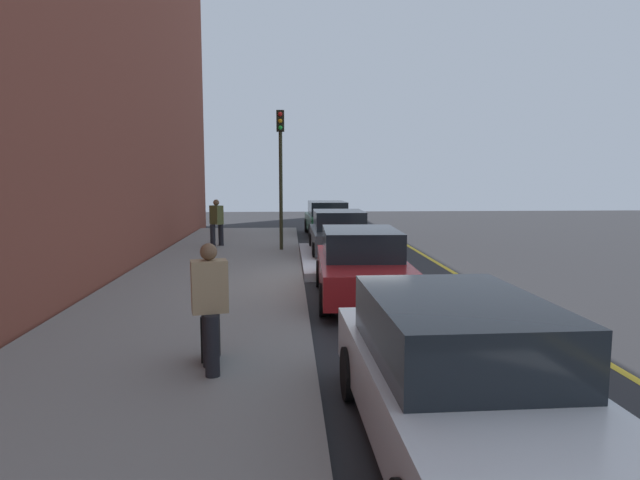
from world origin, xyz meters
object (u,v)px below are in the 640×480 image
traffic_light_pole (281,157)px  parked_car_white (460,379)px  parked_car_charcoal (339,234)px  parked_car_green (328,218)px  pedestrian_olive_coat (217,221)px  parked_car_red (361,265)px  rolling_suitcase (211,337)px  pedestrian_tan_coat (210,304)px

traffic_light_pole → parked_car_white: bearing=7.8°
parked_car_charcoal → parked_car_green: bearing=179.3°
pedestrian_olive_coat → parked_car_red: bearing=27.3°
parked_car_green → pedestrian_olive_coat: (4.69, -4.33, 0.29)m
parked_car_green → traffic_light_pole: (5.77, -2.01, 2.54)m
pedestrian_olive_coat → rolling_suitcase: (12.25, 1.50, -0.57)m
pedestrian_tan_coat → parked_car_red: bearing=151.1°
parked_car_white → pedestrian_tan_coat: pedestrian_tan_coat is taller
parked_car_green → parked_car_white: size_ratio=0.94×
pedestrian_tan_coat → rolling_suitcase: 0.74m
parked_car_white → pedestrian_olive_coat: 15.30m
parked_car_red → pedestrian_olive_coat: bearing=-152.7°
pedestrian_tan_coat → parked_car_green: bearing=171.0°
parked_car_red → parked_car_charcoal: bearing=179.1°
parked_car_charcoal → pedestrian_tan_coat: bearing=-13.8°
pedestrian_olive_coat → traffic_light_pole: size_ratio=0.36×
parked_car_red → parked_car_green: bearing=179.2°
parked_car_charcoal → parked_car_white: bearing=-0.2°
parked_car_charcoal → parked_car_red: size_ratio=0.93×
parked_car_red → rolling_suitcase: bearing=-32.2°
pedestrian_tan_coat → traffic_light_pole: (-11.63, 0.76, 2.25)m
parked_car_green → parked_car_white: same height
parked_car_red → pedestrian_olive_coat: (-8.04, -4.15, 0.29)m
pedestrian_olive_coat → pedestrian_tan_coat: size_ratio=1.00×
pedestrian_olive_coat → pedestrian_tan_coat: (12.72, 1.57, -0.00)m
parked_car_charcoal → rolling_suitcase: bearing=-14.7°
traffic_light_pole → parked_car_charcoal: bearing=70.2°
parked_car_green → parked_car_red: 12.73m
parked_car_white → parked_car_red: bearing=-179.5°
parked_car_charcoal → pedestrian_olive_coat: pedestrian_olive_coat is taller
parked_car_white → rolling_suitcase: (-2.46, -2.70, -0.29)m
parked_car_green → rolling_suitcase: size_ratio=4.43×
pedestrian_tan_coat → traffic_light_pole: traffic_light_pole is taller
parked_car_red → pedestrian_tan_coat: pedestrian_tan_coat is taller
pedestrian_tan_coat → traffic_light_pole: bearing=176.3°
parked_car_red → parked_car_white: (6.68, 0.05, 0.00)m
parked_car_red → pedestrian_olive_coat: pedestrian_olive_coat is taller
traffic_light_pole → pedestrian_olive_coat: bearing=-114.9°
parked_car_white → rolling_suitcase: size_ratio=4.69×
parked_car_charcoal → pedestrian_tan_coat: (10.94, -2.68, 0.29)m
parked_car_charcoal → parked_car_white: 12.94m
pedestrian_olive_coat → traffic_light_pole: 3.41m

